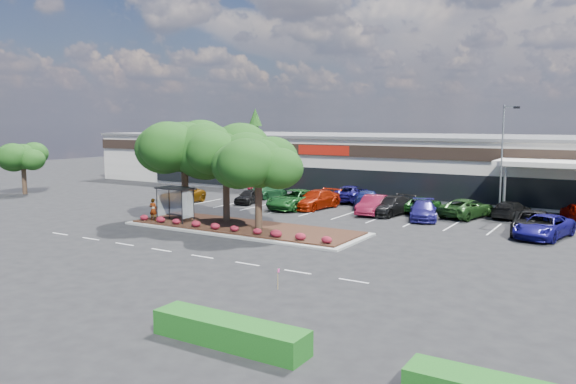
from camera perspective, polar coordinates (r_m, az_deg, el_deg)
The scene contains 31 objects.
ground at distance 36.56m, azimuth -5.62°, elevation -5.13°, with size 160.00×160.00×0.00m, color black.
retail_store at distance 66.17m, azimuth 12.35°, elevation 2.99°, with size 80.40×25.20×6.25m.
landscape_island at distance 40.85m, azimuth -4.49°, elevation -3.64°, with size 18.00×6.00×0.26m.
lane_markings at distance 45.23m, azimuth 2.20°, elevation -2.73°, with size 33.12×20.06×0.01m.
shrub_row at distance 39.13m, azimuth -6.30°, elevation -3.56°, with size 17.00×0.80×0.50m, color maroon, non-canonical shape.
bus_shelter at distance 43.16m, azimuth -11.27°, elevation -0.25°, with size 2.75×1.55×2.59m.
island_tree_west at distance 44.44m, azimuth -10.46°, elevation 2.45°, with size 7.20×7.20×7.89m, color #193A13, non-canonical shape.
island_tree_mid at distance 42.77m, azimuth -6.32°, elevation 1.96°, with size 6.60×6.60×7.32m, color #193A13, non-canonical shape.
island_tree_east at distance 39.26m, azimuth -3.02°, elevation 0.93°, with size 5.80×5.80×6.50m, color #193A13, non-canonical shape.
hedge_south_east at distance 20.29m, azimuth -5.99°, elevation -13.97°, with size 6.00×1.30×0.90m, color #134716.
tree_west_far at distance 66.65m, azimuth -25.28°, elevation 2.20°, with size 4.80×4.80×5.61m, color #193A13, non-canonical shape.
conifer_north_west at distance 90.64m, azimuth -3.33°, elevation 5.38°, with size 4.40×4.40×10.00m, color #193A13.
person_waiting at distance 43.89m, azimuth -13.53°, elevation -1.74°, with size 0.63×0.41×1.73m, color #594C47.
light_pole at distance 48.23m, azimuth 20.97°, elevation 2.22°, with size 1.43×0.55×9.09m.
survey_stake at distance 26.29m, azimuth -1.02°, elevation -8.53°, with size 0.07×0.14×1.00m.
car_0 at distance 54.14m, azimuth -10.82°, elevation -0.38°, with size 2.60×5.64×1.57m, color #683C07.
car_1 at distance 53.74m, azimuth -4.00°, elevation -0.45°, with size 1.58×3.93×1.34m, color black.
car_2 at distance 50.26m, azimuth 0.67°, elevation -0.75°, with size 2.84×6.16×1.71m, color #18521D.
car_3 at distance 50.34m, azimuth 2.83°, elevation -0.78°, with size 2.30×5.67×1.65m, color #911A05.
car_4 at distance 47.77m, azimuth 10.39°, elevation -1.37°, with size 2.17×5.35×1.55m, color black.
car_5 at distance 47.82m, azimuth 8.67°, elevation -1.30°, with size 1.69×4.86×1.60m, color maroon.
car_6 at distance 46.03m, azimuth 13.58°, elevation -1.83°, with size 2.06×5.07×1.47m, color navy.
car_7 at distance 41.36m, azimuth 24.55°, elevation -3.22°, with size 2.58×5.59×1.55m, color navy.
car_8 at distance 42.23m, azimuth 23.66°, elevation -2.90°, with size 2.74×5.94×1.65m, color black.
car_9 at distance 59.46m, azimuth -2.47°, elevation 0.32°, with size 1.48×4.25×1.40m, color maroon.
car_10 at distance 57.35m, azimuth -2.04°, elevation 0.07°, with size 1.97×4.84×1.40m, color #1B5429.
car_11 at distance 55.12m, azimuth 6.43°, elevation -0.16°, with size 2.64×5.72×1.59m, color #120E53.
car_12 at distance 51.52m, azimuth 8.05°, elevation -0.69°, with size 2.23×5.49×1.59m, color navy.
car_13 at distance 49.57m, azimuth 13.49°, elevation -1.28°, with size 2.21×4.79×1.33m, color #154915.
car_14 at distance 48.02m, azimuth 17.74°, elevation -1.57°, with size 2.53×5.50×1.53m, color #1E4218.
car_15 at distance 48.93m, azimuth 21.73°, elevation -1.67°, with size 1.93×4.75×1.38m, color black.
Camera 1 is at (21.55, -28.50, 7.74)m, focal length 35.00 mm.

